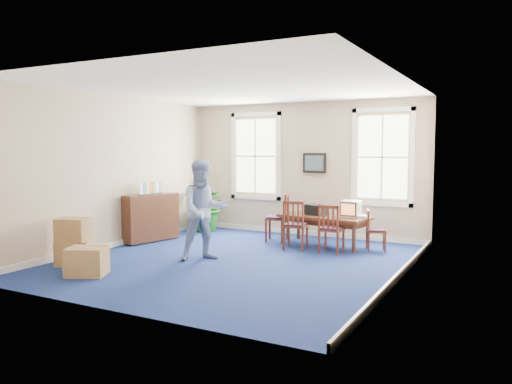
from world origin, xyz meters
The scene contains 25 objects.
floor centered at (0.00, 0.00, 0.00)m, with size 6.50×6.50×0.00m, color navy.
ceiling centered at (0.00, 0.00, 3.20)m, with size 6.50×6.50×0.00m, color white.
wall_back centered at (0.00, 3.25, 1.60)m, with size 6.50×6.50×0.00m, color tan.
wall_front centered at (0.00, -3.25, 1.60)m, with size 6.50×6.50×0.00m, color tan.
wall_left centered at (-3.00, 0.00, 1.60)m, with size 6.50×6.50×0.00m, color tan.
wall_right centered at (3.00, 0.00, 1.60)m, with size 6.50×6.50×0.00m, color tan.
baseboard_back centered at (0.00, 3.22, 0.06)m, with size 6.00×0.04×0.12m, color white.
baseboard_left centered at (-2.97, 0.00, 0.06)m, with size 0.04×6.50×0.12m, color white.
baseboard_right centered at (2.97, 0.00, 0.06)m, with size 0.04×6.50×0.12m, color white.
window_left centered at (-1.30, 3.23, 1.90)m, with size 1.40×0.12×2.20m, color white, non-canonical shape.
window_right centered at (1.90, 3.23, 1.90)m, with size 1.40×0.12×2.20m, color white, non-canonical shape.
wall_picture centered at (0.30, 3.20, 1.75)m, with size 0.58×0.06×0.48m, color black, non-canonical shape.
conference_table centered at (0.94, 2.17, 0.33)m, with size 1.92×0.87×0.65m, color #472515, non-canonical shape.
crt_tv centered at (1.50, 2.21, 0.83)m, with size 0.38×0.42×0.35m, color #B7B7BC, non-canonical shape.
game_console centered at (1.77, 2.17, 0.68)m, with size 0.18×0.23×0.06m, color white.
equipment_bag centered at (0.72, 2.21, 0.76)m, with size 0.44×0.28×0.22m, color black.
chair_near_left centered at (0.55, 1.52, 0.51)m, with size 0.46×0.46×1.03m, color maroon, non-canonical shape.
chair_near_right centered at (1.33, 1.52, 0.49)m, with size 0.44×0.44×0.98m, color maroon, non-canonical shape.
chair_end_left centered at (-0.19, 2.17, 0.54)m, with size 0.48×0.48×1.08m, color maroon, non-canonical shape.
chair_end_right centered at (2.07, 2.17, 0.42)m, with size 0.38×0.38×0.84m, color maroon, non-canonical shape.
man centered at (-0.58, -0.20, 0.94)m, with size 0.92×0.71×1.88m, color #8196C3.
credenza centered at (-2.69, 0.80, 0.52)m, with size 0.38×1.33×1.04m, color #472515.
brochure_rack centered at (-2.67, 0.80, 1.19)m, with size 0.12×0.66×0.29m, color #99999E, non-canonical shape.
potted_plant centered at (-2.33, 2.52, 0.64)m, with size 1.16×1.01×1.29m, color #145B16.
cardboard_boxes centered at (-2.21, -1.52, 0.45)m, with size 1.56×1.56×0.89m, color #A57B48, non-canonical shape.
Camera 1 is at (4.62, -7.94, 2.09)m, focal length 35.00 mm.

